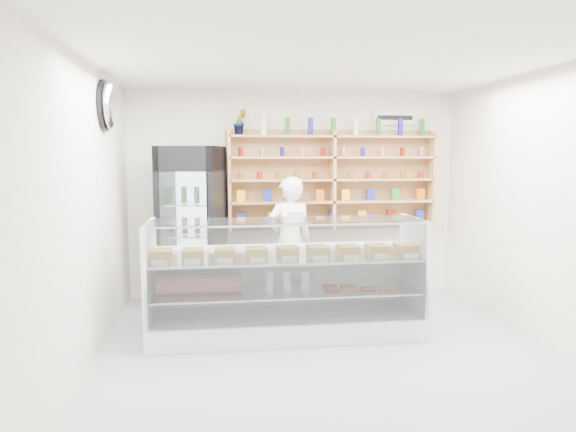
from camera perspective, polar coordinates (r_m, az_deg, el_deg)
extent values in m
plane|color=#9B9CA0|center=(5.01, 5.05, -15.90)|extent=(5.00, 5.00, 0.00)
plane|color=white|center=(4.71, 5.42, 17.42)|extent=(5.00, 5.00, 0.00)
plane|color=white|center=(7.10, 0.75, 2.48)|extent=(4.50, 0.00, 4.50)
plane|color=white|center=(2.32, 19.17, -6.67)|extent=(4.50, 0.00, 4.50)
plane|color=white|center=(4.70, -22.60, -0.19)|extent=(0.00, 5.00, 5.00)
plane|color=white|center=(5.60, 28.30, 0.55)|extent=(0.00, 5.00, 5.00)
cube|color=white|center=(5.65, -0.19, -11.89)|extent=(2.89, 0.82, 0.24)
cube|color=white|center=(5.90, -0.67, -6.81)|extent=(2.89, 0.05, 0.61)
cube|color=silver|center=(5.54, -0.19, -8.25)|extent=(2.77, 0.72, 0.02)
cube|color=silver|center=(5.46, -0.19, -4.64)|extent=(2.83, 0.75, 0.02)
cube|color=silver|center=(5.10, 0.39, -6.61)|extent=(2.83, 0.12, 1.01)
cube|color=silver|center=(5.35, -0.12, -0.49)|extent=(2.83, 0.57, 0.01)
imported|color=white|center=(6.59, 0.17, -2.83)|extent=(0.67, 0.50, 1.66)
cube|color=black|center=(6.62, -10.57, -1.25)|extent=(0.89, 0.87, 2.04)
cube|color=#2D053B|center=(6.22, -10.13, 6.29)|extent=(0.71, 0.21, 0.29)
cube|color=silver|center=(6.29, -9.92, -2.49)|extent=(0.60, 0.16, 1.61)
cube|color=tan|center=(6.86, -6.53, 3.88)|extent=(0.04, 0.28, 1.33)
cube|color=tan|center=(7.02, 4.99, 3.96)|extent=(0.04, 0.28, 1.33)
cube|color=tan|center=(7.46, 15.57, 3.90)|extent=(0.04, 0.28, 1.33)
cube|color=tan|center=(7.08, 4.94, -0.82)|extent=(2.80, 0.28, 0.03)
cube|color=tan|center=(7.04, 4.97, 1.60)|extent=(2.80, 0.28, 0.03)
cube|color=tan|center=(7.02, 4.99, 4.04)|extent=(2.80, 0.28, 0.03)
cube|color=tan|center=(7.02, 5.02, 6.49)|extent=(2.80, 0.28, 0.03)
cube|color=tan|center=(7.02, 5.04, 8.77)|extent=(2.80, 0.28, 0.03)
imported|color=#1E6626|center=(6.87, -5.35, 10.37)|extent=(0.23, 0.21, 0.34)
ellipsoid|color=silver|center=(5.84, -19.22, 11.52)|extent=(0.15, 0.50, 0.50)
cube|color=white|center=(7.41, 11.76, 10.64)|extent=(0.62, 0.03, 0.20)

